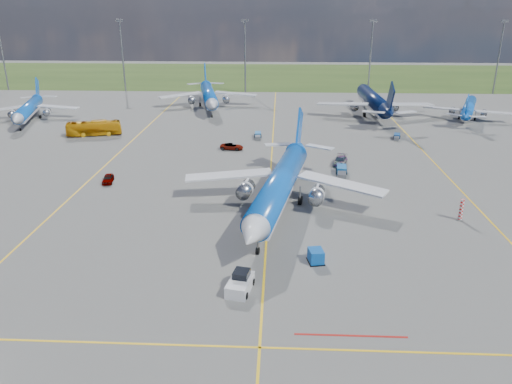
{
  "coord_description": "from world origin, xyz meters",
  "views": [
    {
      "loc": [
        1.36,
        -55.01,
        27.54
      ],
      "look_at": [
        -1.58,
        6.85,
        4.0
      ],
      "focal_mm": 35.0,
      "sensor_mm": 36.0,
      "label": 1
    }
  ],
  "objects_px": {
    "bg_jet_n": "(372,115)",
    "service_car_c": "(340,161)",
    "service_car_b": "(232,146)",
    "baggage_tug_c": "(258,136)",
    "pushback_tug": "(240,283)",
    "service_car_a": "(108,179)",
    "uld_container": "(316,256)",
    "bg_jet_nnw": "(209,108)",
    "baggage_tug_e": "(397,137)",
    "warning_post": "(461,210)",
    "baggage_tug_w": "(342,172)",
    "apron_bus": "(94,128)",
    "bg_jet_nw": "(30,121)",
    "main_airliner": "(279,210)",
    "bg_jet_ne": "(467,118)"
  },
  "relations": [
    {
      "from": "bg_jet_nw",
      "to": "uld_container",
      "type": "xyz_separation_m",
      "value": [
        66.56,
        -69.51,
        0.77
      ]
    },
    {
      "from": "bg_jet_nnw",
      "to": "service_car_a",
      "type": "xyz_separation_m",
      "value": [
        -8.06,
        -62.75,
        0.66
      ]
    },
    {
      "from": "main_airliner",
      "to": "baggage_tug_e",
      "type": "height_order",
      "value": "main_airliner"
    },
    {
      "from": "service_car_a",
      "to": "baggage_tug_e",
      "type": "xyz_separation_m",
      "value": [
        53.25,
        30.61,
        -0.22
      ]
    },
    {
      "from": "service_car_c",
      "to": "baggage_tug_w",
      "type": "height_order",
      "value": "service_car_c"
    },
    {
      "from": "service_car_c",
      "to": "baggage_tug_c",
      "type": "height_order",
      "value": "service_car_c"
    },
    {
      "from": "bg_jet_n",
      "to": "pushback_tug",
      "type": "xyz_separation_m",
      "value": [
        -28.11,
        -87.13,
        0.78
      ]
    },
    {
      "from": "uld_container",
      "to": "baggage_tug_c",
      "type": "relative_size",
      "value": 0.42
    },
    {
      "from": "apron_bus",
      "to": "baggage_tug_e",
      "type": "bearing_deg",
      "value": -104.83
    },
    {
      "from": "service_car_b",
      "to": "baggage_tug_w",
      "type": "distance_m",
      "value": 25.07
    },
    {
      "from": "bg_jet_nnw",
      "to": "uld_container",
      "type": "xyz_separation_m",
      "value": [
        24.14,
        -88.02,
        0.77
      ]
    },
    {
      "from": "apron_bus",
      "to": "baggage_tug_e",
      "type": "xyz_separation_m",
      "value": [
        66.36,
        0.18,
        -1.2
      ]
    },
    {
      "from": "bg_jet_nw",
      "to": "baggage_tug_w",
      "type": "height_order",
      "value": "bg_jet_nw"
    },
    {
      "from": "bg_jet_nnw",
      "to": "service_car_b",
      "type": "height_order",
      "value": "bg_jet_nnw"
    },
    {
      "from": "apron_bus",
      "to": "baggage_tug_c",
      "type": "bearing_deg",
      "value": -105.51
    },
    {
      "from": "bg_jet_n",
      "to": "bg_jet_ne",
      "type": "distance_m",
      "value": 23.75
    },
    {
      "from": "service_car_b",
      "to": "baggage_tug_c",
      "type": "bearing_deg",
      "value": -18.93
    },
    {
      "from": "uld_container",
      "to": "baggage_tug_e",
      "type": "xyz_separation_m",
      "value": [
        21.06,
        55.88,
        -0.33
      ]
    },
    {
      "from": "bg_jet_nnw",
      "to": "service_car_a",
      "type": "distance_m",
      "value": 63.27
    },
    {
      "from": "pushback_tug",
      "to": "uld_container",
      "type": "distance_m",
      "value": 10.2
    },
    {
      "from": "bg_jet_n",
      "to": "baggage_tug_c",
      "type": "height_order",
      "value": "bg_jet_n"
    },
    {
      "from": "uld_container",
      "to": "service_car_a",
      "type": "distance_m",
      "value": 40.93
    },
    {
      "from": "bg_jet_nnw",
      "to": "uld_container",
      "type": "bearing_deg",
      "value": -85.79
    },
    {
      "from": "uld_container",
      "to": "baggage_tug_w",
      "type": "distance_m",
      "value": 31.6
    },
    {
      "from": "bg_jet_nw",
      "to": "apron_bus",
      "type": "bearing_deg",
      "value": -47.95
    },
    {
      "from": "pushback_tug",
      "to": "uld_container",
      "type": "height_order",
      "value": "pushback_tug"
    },
    {
      "from": "bg_jet_nnw",
      "to": "main_airliner",
      "type": "relative_size",
      "value": 0.94
    },
    {
      "from": "service_car_a",
      "to": "service_car_c",
      "type": "xyz_separation_m",
      "value": [
        38.96,
        11.43,
        0.09
      ]
    },
    {
      "from": "bg_jet_n",
      "to": "service_car_c",
      "type": "relative_size",
      "value": 8.01
    },
    {
      "from": "bg_jet_nw",
      "to": "baggage_tug_e",
      "type": "height_order",
      "value": "bg_jet_nw"
    },
    {
      "from": "main_airliner",
      "to": "pushback_tug",
      "type": "bearing_deg",
      "value": -89.99
    },
    {
      "from": "bg_jet_ne",
      "to": "apron_bus",
      "type": "relative_size",
      "value": 2.55
    },
    {
      "from": "baggage_tug_c",
      "to": "service_car_a",
      "type": "bearing_deg",
      "value": -130.03
    },
    {
      "from": "bg_jet_nw",
      "to": "bg_jet_ne",
      "type": "distance_m",
      "value": 110.43
    },
    {
      "from": "service_car_a",
      "to": "baggage_tug_c",
      "type": "bearing_deg",
      "value": 42.83
    },
    {
      "from": "bg_jet_n",
      "to": "service_car_a",
      "type": "distance_m",
      "value": 76.31
    },
    {
      "from": "bg_jet_ne",
      "to": "uld_container",
      "type": "distance_m",
      "value": 89.13
    },
    {
      "from": "bg_jet_nnw",
      "to": "main_airliner",
      "type": "xyz_separation_m",
      "value": [
        19.96,
        -72.83,
        0.0
      ]
    },
    {
      "from": "bg_jet_n",
      "to": "baggage_tug_c",
      "type": "xyz_separation_m",
      "value": [
        -29.04,
        -25.54,
        0.48
      ]
    },
    {
      "from": "service_car_c",
      "to": "warning_post",
      "type": "bearing_deg",
      "value": -45.68
    },
    {
      "from": "bg_jet_nw",
      "to": "baggage_tug_e",
      "type": "distance_m",
      "value": 88.67
    },
    {
      "from": "warning_post",
      "to": "bg_jet_ne",
      "type": "bearing_deg",
      "value": 70.29
    },
    {
      "from": "uld_container",
      "to": "service_car_b",
      "type": "bearing_deg",
      "value": 95.79
    },
    {
      "from": "warning_post",
      "to": "service_car_c",
      "type": "bearing_deg",
      "value": 119.34
    },
    {
      "from": "bg_jet_nw",
      "to": "service_car_b",
      "type": "distance_m",
      "value": 57.83
    },
    {
      "from": "bg_jet_nnw",
      "to": "baggage_tug_w",
      "type": "bearing_deg",
      "value": -72.99
    },
    {
      "from": "pushback_tug",
      "to": "service_car_a",
      "type": "height_order",
      "value": "pushback_tug"
    },
    {
      "from": "service_car_a",
      "to": "baggage_tug_e",
      "type": "distance_m",
      "value": 61.43
    },
    {
      "from": "bg_jet_ne",
      "to": "bg_jet_nnw",
      "type": "bearing_deg",
      "value": 13.75
    },
    {
      "from": "warning_post",
      "to": "main_airliner",
      "type": "height_order",
      "value": "main_airliner"
    }
  ]
}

